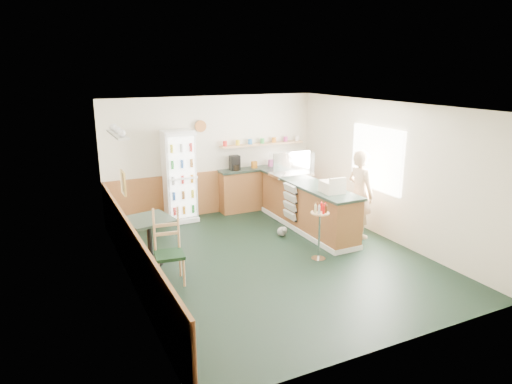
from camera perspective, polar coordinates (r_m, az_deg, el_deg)
ground at (r=8.30m, az=2.26°, el=-8.22°), size 6.00×6.00×0.00m
room_envelope at (r=8.35m, az=-1.37°, el=2.96°), size 5.04×6.02×2.72m
service_counter at (r=9.65m, az=6.37°, el=-1.95°), size 0.68×3.01×1.01m
back_counter at (r=10.99m, az=0.90°, el=0.78°), size 2.24×0.42×1.69m
drinks_fridge at (r=10.09m, az=-9.53°, el=1.92°), size 0.66×0.55×2.01m
display_case at (r=10.00m, az=4.48°, el=3.48°), size 0.91×0.47×0.52m
cash_register at (r=8.78m, az=9.48°, el=0.65°), size 0.40×0.42×0.22m
shopkeeper at (r=9.27m, az=12.88°, el=-0.23°), size 0.48×0.63×1.77m
condiment_stand at (r=8.07m, az=7.97°, el=-3.84°), size 0.33×0.33×1.02m
newspaper_rack at (r=9.50m, az=4.28°, el=-1.28°), size 0.09×0.47×0.75m
cafe_table at (r=8.04m, az=-13.20°, el=-4.90°), size 0.90×0.90×0.84m
cafe_chair at (r=7.37m, az=-11.04°, el=-6.41°), size 0.50×0.50×1.19m
dog_doorstop at (r=9.27m, az=3.31°, el=-4.91°), size 0.19×0.25×0.23m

